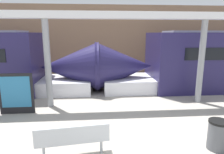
{
  "coord_description": "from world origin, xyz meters",
  "views": [
    {
      "loc": [
        -1.0,
        -3.77,
        3.05
      ],
      "look_at": [
        -0.37,
        3.77,
        1.4
      ],
      "focal_mm": 32.0,
      "sensor_mm": 36.0,
      "label": 1
    }
  ],
  "objects": [
    {
      "name": "station_wall",
      "position": [
        0.0,
        10.61,
        2.5
      ],
      "size": [
        56.0,
        0.2,
        5.0
      ],
      "primitive_type": "cube",
      "color": "#937051",
      "rests_on": "ground_plane"
    },
    {
      "name": "bench_near",
      "position": [
        -1.59,
        0.75,
        0.54
      ],
      "size": [
        1.83,
        0.65,
        0.89
      ],
      "rotation": [
        0.0,
        0.0,
        0.12
      ],
      "color": "#ADB2B7",
      "rests_on": "ground_plane"
    },
    {
      "name": "support_column_near",
      "position": [
        -2.96,
        4.55,
        1.82
      ],
      "size": [
        0.26,
        0.26,
        3.63
      ],
      "primitive_type": "cylinder",
      "color": "gray",
      "rests_on": "ground_plane"
    },
    {
      "name": "canopy_beam",
      "position": [
        -2.96,
        4.55,
        3.77
      ],
      "size": [
        28.0,
        0.6,
        0.28
      ],
      "primitive_type": "cube",
      "color": "silver",
      "rests_on": "support_column_near"
    },
    {
      "name": "support_column_far",
      "position": [
        3.62,
        4.55,
        1.82
      ],
      "size": [
        0.26,
        0.26,
        3.63
      ],
      "primitive_type": "cylinder",
      "color": "gray",
      "rests_on": "ground_plane"
    },
    {
      "name": "trash_bin",
      "position": [
        2.22,
        0.84,
        0.41
      ],
      "size": [
        0.53,
        0.53,
        0.81
      ],
      "color": "#4C4F54",
      "rests_on": "ground_plane"
    },
    {
      "name": "poster_board",
      "position": [
        -4.04,
        3.82,
        0.81
      ],
      "size": [
        1.29,
        0.07,
        1.59
      ],
      "color": "black",
      "rests_on": "ground_plane"
    }
  ]
}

